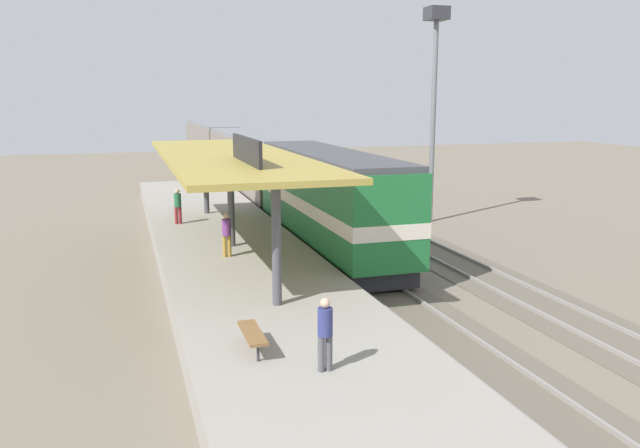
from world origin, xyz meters
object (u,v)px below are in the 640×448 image
object	(u,v)px
locomotive	(328,200)
person_boarding	(227,233)
passenger_carriage_rear	(211,143)
passenger_carriage_front	(250,163)
person_waiting	(178,204)
person_walking	(325,331)
platform_bench	(252,333)
light_mast	(435,70)

from	to	relation	value
locomotive	person_boarding	distance (m)	5.95
person_boarding	locomotive	bearing A→B (deg)	30.87
passenger_carriage_rear	person_boarding	distance (m)	42.15
passenger_carriage_front	person_waiting	xyz separation A→B (m)	(-6.30, -13.80, -0.46)
locomotive	passenger_carriage_rear	bearing A→B (deg)	90.00
person_walking	person_waiting	bearing A→B (deg)	95.07
passenger_carriage_rear	person_waiting	bearing A→B (deg)	-100.32
platform_bench	light_mast	distance (m)	23.64
passenger_carriage_rear	person_waiting	world-z (taller)	passenger_carriage_rear
locomotive	passenger_carriage_front	world-z (taller)	locomotive
person_waiting	locomotive	bearing A→B (deg)	-33.67
platform_bench	locomotive	distance (m)	13.96
person_walking	passenger_carriage_front	bearing A→B (deg)	81.75
platform_bench	light_mast	xyz separation A→B (m)	(13.80, 17.85, 7.05)
person_waiting	person_boarding	bearing A→B (deg)	-80.48
locomotive	passenger_carriage_rear	size ratio (longest dim) A/B	0.72
locomotive	person_waiting	world-z (taller)	locomotive
platform_bench	passenger_carriage_front	xyz separation A→B (m)	(6.00, 30.56, 0.97)
passenger_carriage_rear	person_boarding	world-z (taller)	passenger_carriage_rear
passenger_carriage_rear	light_mast	world-z (taller)	light_mast
person_waiting	passenger_carriage_front	bearing A→B (deg)	65.47
locomotive	person_waiting	xyz separation A→B (m)	(-6.30, 4.20, -0.56)
light_mast	person_waiting	world-z (taller)	light_mast
light_mast	person_waiting	bearing A→B (deg)	-175.57
locomotive	person_walking	world-z (taller)	locomotive
person_walking	light_mast	bearing A→B (deg)	57.37
passenger_carriage_rear	person_boarding	xyz separation A→B (m)	(-5.09, -41.84, -0.46)
passenger_carriage_front	locomotive	bearing A→B (deg)	-90.00
light_mast	person_walking	bearing A→B (deg)	-122.63
platform_bench	passenger_carriage_rear	xyz separation A→B (m)	(6.00, 51.36, 0.97)
passenger_carriage_front	person_walking	distance (m)	32.53
passenger_carriage_front	person_boarding	distance (m)	21.65
platform_bench	person_waiting	distance (m)	16.77
locomotive	person_boarding	size ratio (longest dim) A/B	8.44
light_mast	person_walking	distance (m)	24.03
passenger_carriage_rear	person_walking	bearing A→B (deg)	-95.04
locomotive	light_mast	xyz separation A→B (m)	(7.80, 5.29, 5.99)
platform_bench	person_boarding	size ratio (longest dim) A/B	0.99
passenger_carriage_front	person_boarding	xyz separation A→B (m)	(-5.09, -21.04, -0.46)
person_walking	person_boarding	size ratio (longest dim) A/B	1.00
platform_bench	locomotive	xyz separation A→B (m)	(6.00, 12.56, 1.07)
passenger_carriage_front	person_walking	size ratio (longest dim) A/B	11.70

